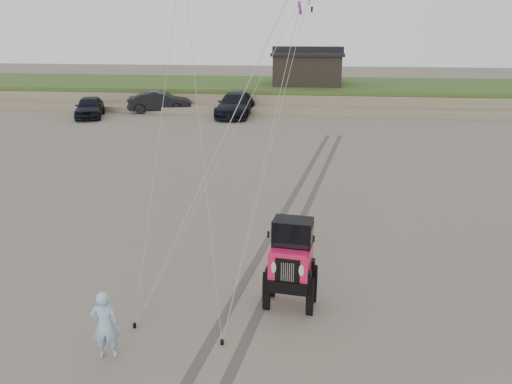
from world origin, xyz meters
TOP-DOWN VIEW (x-y plane):
  - ground at (0.00, 0.00)m, footprint 160.00×160.00m
  - dune_ridge at (0.00, 37.50)m, footprint 160.00×14.25m
  - cabin at (2.00, 37.00)m, footprint 6.40×5.40m
  - truck_a at (-14.85, 27.52)m, footprint 3.25×5.15m
  - truck_b at (-10.11, 30.58)m, footprint 5.40×2.88m
  - truck_c at (-3.54, 29.38)m, footprint 2.64×6.27m
  - jeep at (2.20, 1.46)m, footprint 2.81×5.33m
  - man at (-1.72, -1.09)m, footprint 0.66×0.50m
  - stake_main at (-1.51, 0.04)m, footprint 0.08×0.08m
  - stake_aux at (0.73, -0.38)m, footprint 0.08×0.08m
  - tire_tracks at (2.00, 8.00)m, footprint 5.22×29.74m

SIDE VIEW (x-z plane):
  - ground at x=0.00m, z-range 0.00..0.00m
  - tire_tracks at x=2.00m, z-range 0.00..0.01m
  - stake_main at x=-1.51m, z-range 0.00..0.12m
  - stake_aux at x=0.73m, z-range 0.00..0.12m
  - man at x=-1.72m, z-range 0.00..1.62m
  - truck_a at x=-14.85m, z-range 0.00..1.63m
  - dune_ridge at x=0.00m, z-range -0.04..1.68m
  - truck_b at x=-10.11m, z-range 0.00..1.69m
  - truck_c at x=-3.54m, z-range 0.00..1.81m
  - jeep at x=2.20m, z-range 0.00..1.90m
  - cabin at x=2.00m, z-range 1.56..4.91m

